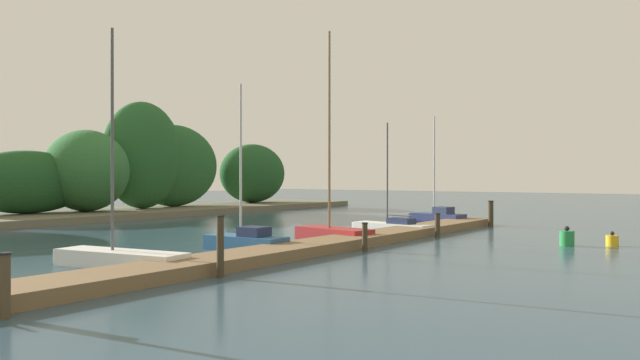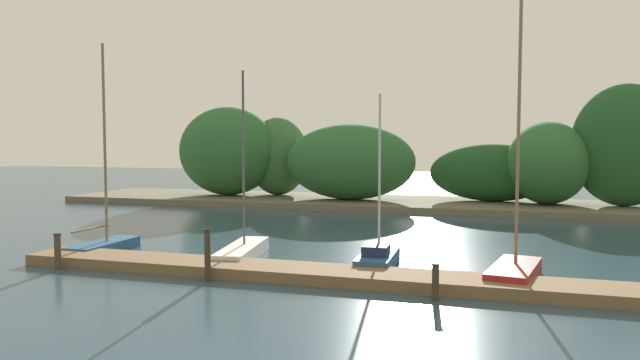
{
  "view_description": "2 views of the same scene",
  "coord_description": "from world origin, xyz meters",
  "px_view_note": "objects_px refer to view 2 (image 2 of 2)",
  "views": [
    {
      "loc": [
        -17.62,
        1.98,
        2.55
      ],
      "look_at": [
        0.46,
        14.87,
        2.42
      ],
      "focal_mm": 34.15,
      "sensor_mm": 36.0,
      "label": 1
    },
    {
      "loc": [
        1.72,
        -2.67,
        4.16
      ],
      "look_at": [
        -4.32,
        16.9,
        2.84
      ],
      "focal_mm": 32.94,
      "sensor_mm": 36.0,
      "label": 2
    }
  ],
  "objects_px": {
    "sailboat_1": "(243,249)",
    "mooring_piling_1": "(208,255)",
    "mooring_piling_2": "(435,282)",
    "sailboat_0": "(105,241)",
    "sailboat_3": "(515,268)",
    "sailboat_2": "(378,257)",
    "mooring_piling_0": "(58,251)"
  },
  "relations": [
    {
      "from": "sailboat_1",
      "to": "mooring_piling_1",
      "type": "relative_size",
      "value": 4.28
    },
    {
      "from": "sailboat_1",
      "to": "mooring_piling_2",
      "type": "bearing_deg",
      "value": -126.81
    },
    {
      "from": "mooring_piling_1",
      "to": "mooring_piling_2",
      "type": "height_order",
      "value": "mooring_piling_1"
    },
    {
      "from": "sailboat_0",
      "to": "sailboat_3",
      "type": "bearing_deg",
      "value": -91.63
    },
    {
      "from": "sailboat_1",
      "to": "mooring_piling_1",
      "type": "bearing_deg",
      "value": 178.28
    },
    {
      "from": "sailboat_1",
      "to": "mooring_piling_2",
      "type": "xyz_separation_m",
      "value": [
        7.24,
        -3.76,
        0.19
      ]
    },
    {
      "from": "mooring_piling_2",
      "to": "sailboat_0",
      "type": "bearing_deg",
      "value": 165.66
    },
    {
      "from": "sailboat_2",
      "to": "mooring_piling_0",
      "type": "height_order",
      "value": "sailboat_2"
    },
    {
      "from": "sailboat_2",
      "to": "mooring_piling_1",
      "type": "relative_size",
      "value": 3.66
    },
    {
      "from": "mooring_piling_2",
      "to": "mooring_piling_0",
      "type": "bearing_deg",
      "value": 179.35
    },
    {
      "from": "sailboat_3",
      "to": "mooring_piling_1",
      "type": "height_order",
      "value": "sailboat_3"
    },
    {
      "from": "mooring_piling_0",
      "to": "mooring_piling_2",
      "type": "height_order",
      "value": "mooring_piling_0"
    },
    {
      "from": "sailboat_0",
      "to": "sailboat_2",
      "type": "xyz_separation_m",
      "value": [
        10.48,
        0.25,
        -0.05
      ]
    },
    {
      "from": "sailboat_2",
      "to": "mooring_piling_2",
      "type": "xyz_separation_m",
      "value": [
        2.24,
        -3.51,
        0.14
      ]
    },
    {
      "from": "mooring_piling_0",
      "to": "mooring_piling_2",
      "type": "xyz_separation_m",
      "value": [
        12.19,
        -0.14,
        -0.1
      ]
    },
    {
      "from": "sailboat_0",
      "to": "sailboat_2",
      "type": "bearing_deg",
      "value": -88.54
    },
    {
      "from": "sailboat_0",
      "to": "mooring_piling_2",
      "type": "xyz_separation_m",
      "value": [
        12.72,
        -3.25,
        0.1
      ]
    },
    {
      "from": "sailboat_0",
      "to": "mooring_piling_0",
      "type": "distance_m",
      "value": 3.17
    },
    {
      "from": "sailboat_3",
      "to": "sailboat_1",
      "type": "bearing_deg",
      "value": 94.46
    },
    {
      "from": "sailboat_0",
      "to": "mooring_piling_2",
      "type": "relative_size",
      "value": 8.03
    },
    {
      "from": "mooring_piling_0",
      "to": "mooring_piling_2",
      "type": "relative_size",
      "value": 1.21
    },
    {
      "from": "mooring_piling_0",
      "to": "mooring_piling_2",
      "type": "distance_m",
      "value": 12.19
    },
    {
      "from": "sailboat_0",
      "to": "sailboat_3",
      "type": "height_order",
      "value": "sailboat_3"
    },
    {
      "from": "sailboat_3",
      "to": "mooring_piling_1",
      "type": "relative_size",
      "value": 5.29
    },
    {
      "from": "sailboat_0",
      "to": "mooring_piling_1",
      "type": "bearing_deg",
      "value": -117.36
    },
    {
      "from": "mooring_piling_0",
      "to": "sailboat_3",
      "type": "bearing_deg",
      "value": 10.64
    },
    {
      "from": "sailboat_0",
      "to": "sailboat_2",
      "type": "distance_m",
      "value": 10.48
    },
    {
      "from": "sailboat_0",
      "to": "mooring_piling_0",
      "type": "relative_size",
      "value": 6.62
    },
    {
      "from": "mooring_piling_2",
      "to": "sailboat_2",
      "type": "bearing_deg",
      "value": 122.59
    },
    {
      "from": "sailboat_0",
      "to": "mooring_piling_0",
      "type": "height_order",
      "value": "sailboat_0"
    },
    {
      "from": "mooring_piling_1",
      "to": "mooring_piling_2",
      "type": "relative_size",
      "value": 1.6
    },
    {
      "from": "mooring_piling_1",
      "to": "sailboat_0",
      "type": "bearing_deg",
      "value": 152.56
    }
  ]
}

